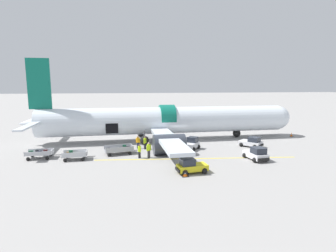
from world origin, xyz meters
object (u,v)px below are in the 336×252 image
(baggage_cart_empty, at_px, (40,154))
(ground_crew_supervisor, at_px, (138,142))
(baggage_tug_mid, at_px, (252,142))
(ground_crew_driver, at_px, (139,151))
(baggage_tug_rear, at_px, (256,154))
(ground_crew_loader_b, at_px, (149,150))
(baggage_tug_lead, at_px, (192,144))
(baggage_cart_queued, at_px, (75,155))
(airplane, at_px, (164,121))
(baggage_tug_spare, at_px, (191,166))
(ground_crew_loader_a, at_px, (145,143))
(baggage_cart_loading, at_px, (120,150))

(baggage_cart_empty, height_order, ground_crew_supervisor, ground_crew_supervisor)
(baggage_tug_mid, xyz_separation_m, ground_crew_driver, (-15.33, -2.75, 0.23))
(baggage_tug_rear, distance_m, ground_crew_loader_b, 12.05)
(baggage_tug_lead, bearing_deg, baggage_cart_queued, -170.73)
(baggage_tug_lead, bearing_deg, airplane, 111.61)
(baggage_tug_mid, bearing_deg, baggage_tug_spare, -141.37)
(ground_crew_loader_a, height_order, ground_crew_supervisor, ground_crew_supervisor)
(baggage_cart_loading, xyz_separation_m, ground_crew_loader_b, (3.25, -2.40, 0.44))
(ground_crew_supervisor, bearing_deg, ground_crew_loader_a, -31.43)
(baggage_cart_loading, relative_size, ground_crew_driver, 2.74)
(baggage_cart_empty, xyz_separation_m, ground_crew_driver, (11.11, -1.93, 0.32))
(ground_crew_loader_b, bearing_deg, baggage_tug_mid, 11.15)
(baggage_cart_loading, xyz_separation_m, ground_crew_loader_a, (3.23, 1.78, 0.36))
(ground_crew_loader_a, bearing_deg, ground_crew_driver, -104.28)
(ground_crew_driver, bearing_deg, baggage_tug_spare, -53.60)
(baggage_tug_rear, xyz_separation_m, baggage_tug_spare, (-8.30, -2.81, -0.04))
(baggage_tug_lead, height_order, baggage_cart_queued, baggage_tug_lead)
(airplane, distance_m, ground_crew_driver, 10.69)
(airplane, bearing_deg, ground_crew_loader_a, -122.18)
(baggage_tug_lead, height_order, ground_crew_driver, ground_crew_driver)
(baggage_cart_queued, height_order, ground_crew_driver, ground_crew_driver)
(baggage_cart_loading, relative_size, baggage_cart_empty, 1.16)
(baggage_tug_rear, bearing_deg, ground_crew_driver, 166.00)
(airplane, height_order, ground_crew_driver, airplane)
(baggage_tug_mid, height_order, ground_crew_loader_a, ground_crew_loader_a)
(baggage_tug_rear, bearing_deg, baggage_tug_lead, 132.68)
(baggage_cart_loading, bearing_deg, baggage_tug_mid, 1.35)
(baggage_cart_loading, bearing_deg, baggage_cart_queued, -161.78)
(airplane, height_order, baggage_tug_spare, airplane)
(baggage_cart_queued, bearing_deg, airplane, 37.20)
(baggage_cart_empty, distance_m, ground_crew_loader_a, 12.35)
(baggage_cart_loading, distance_m, baggage_cart_empty, 8.93)
(airplane, xyz_separation_m, ground_crew_supervisor, (-4.27, -4.86, -2.03))
(ground_crew_loader_a, relative_size, ground_crew_driver, 1.04)
(baggage_cart_empty, distance_m, ground_crew_loader_b, 12.34)
(baggage_tug_mid, distance_m, baggage_cart_queued, 22.58)
(airplane, bearing_deg, baggage_cart_loading, -132.74)
(baggage_tug_lead, xyz_separation_m, baggage_tug_mid, (8.31, -0.26, -0.05))
(baggage_tug_spare, distance_m, ground_crew_driver, 7.43)
(baggage_cart_queued, distance_m, ground_crew_loader_a, 8.90)
(baggage_tug_rear, xyz_separation_m, baggage_cart_loading, (-14.90, 5.50, -0.15))
(ground_crew_supervisor, bearing_deg, baggage_tug_mid, -7.15)
(airplane, relative_size, baggage_tug_rear, 13.01)
(airplane, relative_size, baggage_tug_mid, 12.56)
(baggage_cart_queued, bearing_deg, ground_crew_supervisor, 28.32)
(airplane, xyz_separation_m, baggage_cart_queued, (-11.60, -8.81, -2.42))
(airplane, height_order, ground_crew_loader_b, airplane)
(baggage_cart_empty, relative_size, ground_crew_driver, 2.35)
(ground_crew_loader_a, bearing_deg, baggage_cart_queued, -157.40)
(baggage_tug_spare, bearing_deg, baggage_cart_queued, 150.03)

